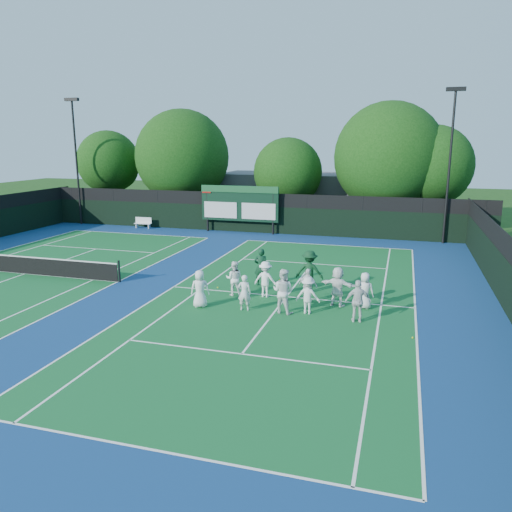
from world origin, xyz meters
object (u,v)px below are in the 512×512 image
(scoreboard, at_px, (239,204))
(bench, at_px, (143,222))
(tennis_net, at_px, (24,265))
(coach_left, at_px, (261,267))

(scoreboard, bearing_deg, bench, -178.41)
(tennis_net, bearing_deg, scoreboard, 64.40)
(scoreboard, height_order, bench, scoreboard)
(tennis_net, bearing_deg, coach_left, 6.71)
(scoreboard, relative_size, coach_left, 3.30)
(bench, xyz_separation_m, coach_left, (13.43, -12.90, 0.44))
(bench, relative_size, coach_left, 0.76)
(scoreboard, relative_size, tennis_net, 0.53)
(tennis_net, relative_size, bench, 8.16)
(bench, height_order, coach_left, coach_left)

